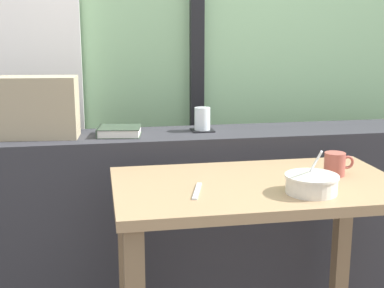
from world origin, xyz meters
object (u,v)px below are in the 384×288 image
ceramic_mug (335,164)px  breakfast_table (257,219)px  juice_glass (202,120)px  closed_book (119,131)px  throw_pillow (39,108)px  soup_bowl (312,184)px  coaster_square (202,130)px  fork_utensil (197,191)px

ceramic_mug → breakfast_table: bearing=-173.0°
juice_glass → closed_book: size_ratio=0.50×
throw_pillow → ceramic_mug: throw_pillow is taller
ceramic_mug → soup_bowl: bearing=-132.5°
soup_bowl → breakfast_table: bearing=133.0°
soup_bowl → juice_glass: bearing=105.9°
coaster_square → closed_book: 0.38m
coaster_square → soup_bowl: size_ratio=0.57×
closed_book → throw_pillow: 0.35m
throw_pillow → fork_utensil: (0.56, -0.65, -0.19)m
breakfast_table → soup_bowl: bearing=-47.0°
breakfast_table → fork_utensil: size_ratio=5.92×
throw_pillow → coaster_square: bearing=2.1°
breakfast_table → fork_utensil: (-0.23, -0.07, 0.14)m
coaster_square → ceramic_mug: bearing=-56.2°
soup_bowl → closed_book: bearing=129.6°
soup_bowl → fork_utensil: (-0.36, 0.08, -0.03)m
closed_book → soup_bowl: bearing=-50.4°
breakfast_table → coaster_square: coaster_square is taller
breakfast_table → soup_bowl: 0.26m
throw_pillow → ceramic_mug: (1.09, -0.54, -0.16)m
juice_glass → closed_book: (-0.38, -0.04, -0.03)m
juice_glass → fork_utensil: (-0.15, -0.67, -0.12)m
fork_utensil → juice_glass: bearing=93.6°
coaster_square → closed_book: size_ratio=0.49×
juice_glass → throw_pillow: size_ratio=0.32×
coaster_square → soup_bowl: 0.78m
breakfast_table → throw_pillow: throw_pillow is taller
soup_bowl → coaster_square: bearing=105.9°
throw_pillow → ceramic_mug: size_ratio=2.83×
coaster_square → fork_utensil: 0.69m
coaster_square → throw_pillow: bearing=-177.9°
soup_bowl → ceramic_mug: size_ratio=1.55×
coaster_square → throw_pillow: size_ratio=0.31×
closed_book → coaster_square: bearing=5.9°
juice_glass → closed_book: juice_glass is taller
closed_book → soup_bowl: size_ratio=1.16×
coaster_square → closed_book: closed_book is taller
coaster_square → throw_pillow: (-0.71, -0.03, 0.13)m
soup_bowl → ceramic_mug: (0.17, 0.18, 0.01)m
breakfast_table → coaster_square: bearing=97.3°
coaster_square → soup_bowl: soup_bowl is taller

